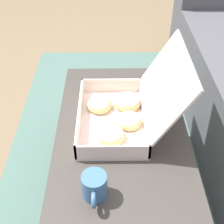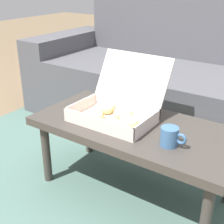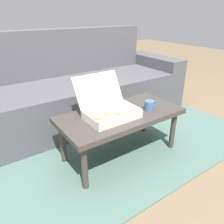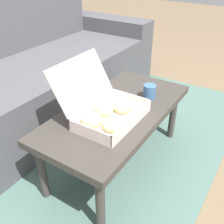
# 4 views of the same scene
# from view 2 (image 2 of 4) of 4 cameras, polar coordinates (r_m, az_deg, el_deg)

# --- Properties ---
(ground_plane) EXTENTS (12.00, 12.00, 0.00)m
(ground_plane) POSITION_cam_2_polar(r_m,az_deg,el_deg) (1.73, 4.55, -13.61)
(ground_plane) COLOR #756047
(area_rug) EXTENTS (2.70, 1.80, 0.01)m
(area_rug) POSITION_cam_2_polar(r_m,az_deg,el_deg) (1.95, 9.07, -8.92)
(area_rug) COLOR #4C6B60
(area_rug) RESTS_ON ground_plane
(couch) EXTENTS (2.58, 0.86, 0.95)m
(couch) POSITION_cam_2_polar(r_m,az_deg,el_deg) (2.27, 15.58, 4.16)
(couch) COLOR #4C4C51
(couch) RESTS_ON ground_plane
(coffee_table) EXTENTS (0.99, 0.48, 0.40)m
(coffee_table) POSITION_cam_2_polar(r_m,az_deg,el_deg) (1.51, 4.19, -3.79)
(coffee_table) COLOR #3D3833
(coffee_table) RESTS_ON ground_plane
(pastry_box) EXTENTS (0.39, 0.38, 0.29)m
(pastry_box) POSITION_cam_2_polar(r_m,az_deg,el_deg) (1.53, 0.75, 0.77)
(pastry_box) COLOR silver
(pastry_box) RESTS_ON coffee_table
(coffee_mug) EXTENTS (0.11, 0.08, 0.08)m
(coffee_mug) POSITION_cam_2_polar(r_m,az_deg,el_deg) (1.31, 10.57, -4.46)
(coffee_mug) COLOR #3D6693
(coffee_mug) RESTS_ON coffee_table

